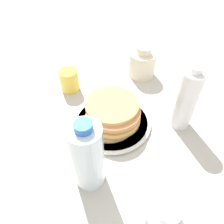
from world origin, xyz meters
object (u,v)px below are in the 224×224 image
Objects in this scene: juice_glass at (69,80)px; cream_jug at (142,63)px; water_bottle_mid at (87,156)px; plate at (112,122)px; water_bottle_far at (186,100)px; pancake_stack at (113,114)px.

juice_glass is 0.29m from cream_jug.
water_bottle_mid is at bearing -156.53° from juice_glass.
cream_jug reaches higher than plate.
cream_jug is 0.50m from water_bottle_mid.
water_bottle_far is (-0.12, -0.40, 0.06)m from juice_glass.
plate is at bearing -8.50° from water_bottle_mid.
plate is 3.07× the size of juice_glass.
plate is 0.24m from water_bottle_far.
water_bottle_mid is at bearing 170.60° from pancake_stack.
juice_glass is (0.15, 0.18, 0.03)m from plate.
juice_glass is 0.42m from water_bottle_far.
plate is at bearing 164.22° from cream_jug.
cream_jug is at bearing -15.78° from plate.
water_bottle_far is at bearing -81.46° from plate.
juice_glass is at bearing 49.87° from plate.
water_bottle_far reaches higher than plate.
plate is at bearing 98.54° from water_bottle_far.
cream_jug is at bearing -15.15° from pancake_stack.
plate is 0.24m from juice_glass.
plate is 1.39× the size of pancake_stack.
plate is 1.15× the size of water_bottle_far.
pancake_stack is at bearing 164.85° from cream_jug.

